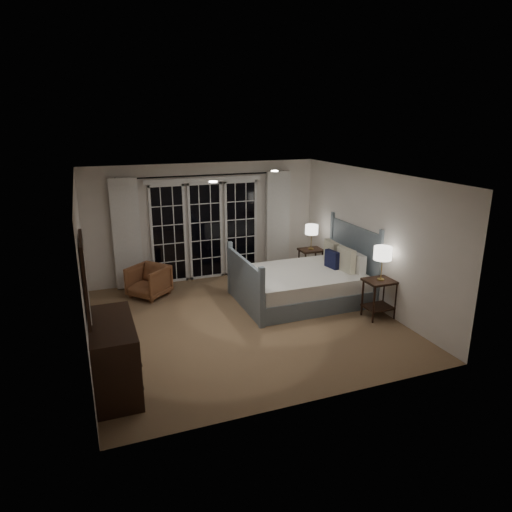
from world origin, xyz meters
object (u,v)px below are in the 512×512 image
object	(u,v)px
nightstand_left	(380,293)
nightstand_right	(311,259)
lamp_left	(383,254)
lamp_right	(312,230)
armchair	(149,281)
bed	(304,283)
dresser	(114,356)

from	to	relation	value
nightstand_left	nightstand_right	world-z (taller)	nightstand_left
lamp_left	lamp_right	size ratio (longest dim) A/B	1.09
nightstand_left	armchair	world-z (taller)	nightstand_left
bed	armchair	distance (m)	3.04
lamp_left	nightstand_left	bearing A→B (deg)	-90.00
lamp_left	dresser	bearing A→B (deg)	-171.53
bed	lamp_right	distance (m)	1.55
nightstand_left	lamp_left	size ratio (longest dim) A/B	1.17
nightstand_right	lamp_left	size ratio (longest dim) A/B	1.08
lamp_right	nightstand_right	bearing A→B (deg)	0.00
lamp_left	armchair	world-z (taller)	lamp_left
armchair	dresser	xyz separation A→B (m)	(-0.87, -3.11, 0.15)
armchair	dresser	world-z (taller)	dresser
nightstand_right	bed	bearing A→B (deg)	-122.61
lamp_left	armchair	bearing A→B (deg)	146.11
nightstand_right	nightstand_left	bearing A→B (deg)	-86.84
nightstand_left	dresser	bearing A→B (deg)	-171.53
nightstand_right	armchair	xyz separation A→B (m)	(-3.51, 0.10, -0.11)
bed	lamp_right	world-z (taller)	bed
lamp_left	dresser	size ratio (longest dim) A/B	0.45
bed	lamp_left	size ratio (longest dim) A/B	3.98
nightstand_right	dresser	xyz separation A→B (m)	(-4.38, -3.02, 0.04)
bed	dresser	distance (m)	4.09
bed	nightstand_right	xyz separation A→B (m)	(0.74, 1.15, 0.08)
nightstand_right	dresser	bearing A→B (deg)	-145.43
nightstand_left	lamp_right	distance (m)	2.43
nightstand_left	armchair	bearing A→B (deg)	146.11
lamp_left	bed	bearing A→B (deg)	125.96
nightstand_left	lamp_left	xyz separation A→B (m)	(0.00, 0.00, 0.71)
nightstand_left	lamp_left	bearing A→B (deg)	90.00
nightstand_left	dresser	distance (m)	4.56
nightstand_left	nightstand_right	bearing A→B (deg)	93.16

